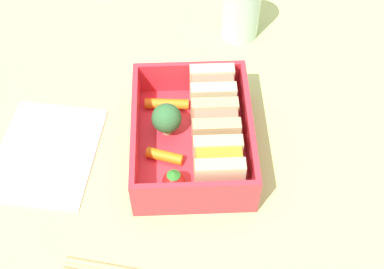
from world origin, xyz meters
TOP-DOWN VIEW (x-y plane):
  - ground_plane at (0.00, 0.00)cm, footprint 120.00×120.00cm
  - bento_tray at (0.00, 0.00)cm, footprint 17.14×13.16cm
  - bento_rim at (0.00, 0.00)cm, footprint 17.14×13.16cm
  - sandwich_left at (-5.11, 2.56)cm, footprint 4.33×5.11cm
  - sandwich_center_left at (0.00, 2.56)cm, footprint 4.33×5.11cm
  - sandwich_center at (5.11, 2.56)cm, footprint 4.33×5.11cm
  - carrot_stick_far_left at (-5.36, -2.78)cm, footprint 1.59×5.26cm
  - broccoli_floret at (-1.69, -2.79)cm, footprint 3.39×3.39cm
  - carrot_stick_left at (2.19, -3.12)cm, footprint 2.43×4.25cm
  - strawberry_far_left at (5.90, -2.13)cm, footprint 2.44×2.44cm
  - drinking_glass at (-19.41, 7.21)cm, footprint 5.04×5.04cm
  - folded_napkin at (0.13, -16.64)cm, footprint 15.70×13.26cm

SIDE VIEW (x-z plane):
  - ground_plane at x=0.00cm, z-range -2.00..0.00cm
  - folded_napkin at x=0.13cm, z-range 0.00..0.40cm
  - bento_tray at x=0.00cm, z-range 0.00..1.20cm
  - carrot_stick_left at x=2.19cm, z-range 1.20..2.41cm
  - carrot_stick_far_left at x=-5.36cm, z-range 1.20..2.43cm
  - strawberry_far_left at x=5.90cm, z-range 1.02..4.06cm
  - bento_rim at x=0.00cm, z-range 1.20..5.51cm
  - broccoli_floret at x=-1.69cm, z-range 1.51..5.65cm
  - sandwich_left at x=-5.11cm, z-range 1.20..6.44cm
  - sandwich_center_left at x=0.00cm, z-range 1.20..6.44cm
  - sandwich_center at x=5.11cm, z-range 1.20..6.44cm
  - drinking_glass at x=-19.41cm, z-range 0.00..8.13cm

